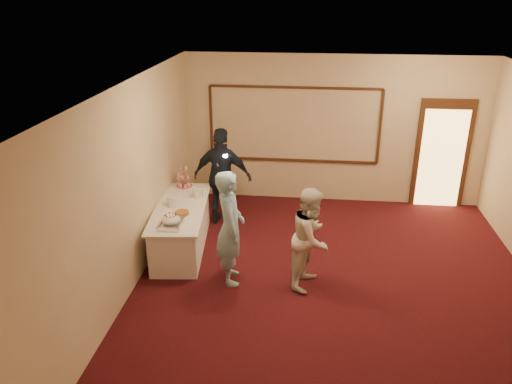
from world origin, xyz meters
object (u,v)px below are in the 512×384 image
at_px(man, 230,228).
at_px(guest, 223,177).
at_px(buffet_table, 181,227).
at_px(tart, 182,213).
at_px(plate_stack_a, 174,201).
at_px(plate_stack_b, 198,193).
at_px(cupcake_stand, 184,178).
at_px(pavlova_tray, 171,221).
at_px(woman, 311,238).

height_order(man, guest, guest).
distance_m(buffet_table, tart, 0.51).
height_order(plate_stack_a, plate_stack_b, plate_stack_a).
bearing_deg(guest, plate_stack_b, 66.04).
relative_size(buffet_table, cupcake_stand, 5.10).
bearing_deg(plate_stack_b, guest, 62.30).
bearing_deg(plate_stack_b, pavlova_tray, -98.07).
bearing_deg(man, woman, -101.03).
relative_size(tart, man, 0.15).
bearing_deg(guest, cupcake_stand, 17.19).
distance_m(buffet_table, pavlova_tray, 0.84).
bearing_deg(plate_stack_a, tart, -55.10).
bearing_deg(plate_stack_a, pavlova_tray, -77.88).
bearing_deg(cupcake_stand, guest, 13.45).
height_order(pavlova_tray, tart, pavlova_tray).
height_order(man, woman, man).
bearing_deg(tart, pavlova_tray, -98.45).
height_order(pavlova_tray, plate_stack_a, pavlova_tray).
distance_m(buffet_table, guest, 1.31).
height_order(plate_stack_b, woman, woman).
relative_size(cupcake_stand, plate_stack_a, 2.06).
distance_m(woman, guest, 2.56).
relative_size(cupcake_stand, man, 0.25).
height_order(pavlova_tray, cupcake_stand, cupcake_stand).
bearing_deg(cupcake_stand, plate_stack_b, -51.71).
bearing_deg(cupcake_stand, woman, -37.20).
relative_size(pavlova_tray, guest, 0.27).
distance_m(plate_stack_b, woman, 2.39).
height_order(buffet_table, guest, guest).
xyz_separation_m(plate_stack_b, tart, (-0.10, -0.74, -0.05)).
bearing_deg(buffet_table, woman, -21.80).
height_order(plate_stack_a, guest, guest).
distance_m(buffet_table, plate_stack_a, 0.48).
height_order(buffet_table, pavlova_tray, pavlova_tray).
height_order(buffet_table, tart, tart).
height_order(cupcake_stand, plate_stack_a, cupcake_stand).
bearing_deg(guest, plate_stack_a, 62.29).
bearing_deg(man, plate_stack_b, 17.89).
bearing_deg(cupcake_stand, buffet_table, -80.23).
bearing_deg(guest, buffet_table, 67.19).
relative_size(plate_stack_a, tart, 0.79).
bearing_deg(guest, woman, 134.13).
height_order(tart, man, man).
bearing_deg(pavlova_tray, tart, 81.55).
distance_m(cupcake_stand, woman, 2.95).
distance_m(plate_stack_a, plate_stack_b, 0.54).
relative_size(pavlova_tray, tart, 1.87).
relative_size(pavlova_tray, plate_stack_a, 2.37).
xyz_separation_m(man, guest, (-0.46, 1.98, 0.03)).
bearing_deg(cupcake_stand, pavlova_tray, -82.92).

